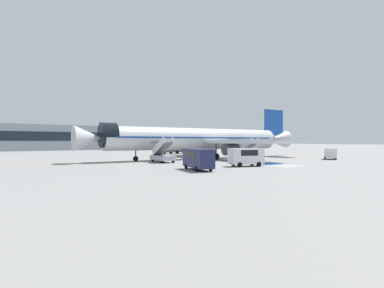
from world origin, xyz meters
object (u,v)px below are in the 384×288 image
(boarding_stairs_forward, at_px, (163,156))
(fuel_tanker, at_px, (172,147))
(boarding_stairs_aft, at_px, (248,154))
(service_van_2, at_px, (330,153))
(service_van_1, at_px, (198,158))
(terminal_building, at_px, (90,138))
(airliner, at_px, (201,139))
(service_van_0, at_px, (246,156))
(ground_crew_1, at_px, (195,156))
(ground_crew_0, at_px, (202,155))

(boarding_stairs_forward, relative_size, fuel_tanker, 0.54)
(boarding_stairs_aft, xyz_separation_m, service_van_2, (10.88, -10.17, 0.22))
(boarding_stairs_aft, bearing_deg, service_van_1, -146.01)
(terminal_building, bearing_deg, airliner, -93.79)
(service_van_0, bearing_deg, ground_crew_1, -160.76)
(ground_crew_0, bearing_deg, service_van_1, 161.13)
(fuel_tanker, xyz_separation_m, terminal_building, (-2.57, 54.35, 2.80))
(boarding_stairs_forward, height_order, terminal_building, terminal_building)
(boarding_stairs_aft, distance_m, ground_crew_0, 10.04)
(boarding_stairs_forward, distance_m, service_van_0, 13.84)
(fuel_tanker, height_order, service_van_1, fuel_tanker)
(boarding_stairs_aft, height_order, fuel_tanker, boarding_stairs_aft)
(terminal_building, bearing_deg, ground_crew_1, -97.67)
(fuel_tanker, distance_m, terminal_building, 54.48)
(service_van_2, distance_m, terminal_building, 91.97)
(airliner, distance_m, ground_crew_1, 8.59)
(boarding_stairs_aft, distance_m, service_van_2, 14.89)
(service_van_1, bearing_deg, terminal_building, -85.53)
(boarding_stairs_forward, bearing_deg, airliner, 23.60)
(boarding_stairs_forward, bearing_deg, ground_crew_1, -18.09)
(boarding_stairs_forward, distance_m, service_van_2, 30.92)
(service_van_1, bearing_deg, airliner, -114.33)
(service_van_2, distance_m, ground_crew_1, 25.67)
(service_van_0, bearing_deg, service_van_2, 112.79)
(airliner, height_order, boarding_stairs_forward, airliner)
(ground_crew_0, relative_size, terminal_building, 0.02)
(boarding_stairs_aft, bearing_deg, terminal_building, 97.03)
(fuel_tanker, distance_m, ground_crew_0, 27.13)
(boarding_stairs_forward, relative_size, terminal_building, 0.05)
(terminal_building, bearing_deg, service_van_2, -82.00)
(boarding_stairs_forward, height_order, service_van_1, boarding_stairs_forward)
(service_van_2, xyz_separation_m, ground_crew_0, (-20.80, 11.70, -0.24))
(service_van_0, bearing_deg, fuel_tanker, -179.76)
(fuel_tanker, distance_m, service_van_2, 38.07)
(fuel_tanker, height_order, ground_crew_0, fuel_tanker)
(service_van_0, bearing_deg, boarding_stairs_aft, 151.05)
(service_van_0, height_order, ground_crew_0, service_van_0)
(service_van_0, distance_m, service_van_2, 23.92)
(boarding_stairs_aft, xyz_separation_m, ground_crew_0, (-9.92, 1.53, -0.02))
(fuel_tanker, relative_size, ground_crew_1, 6.04)
(ground_crew_1, bearing_deg, service_van_2, -18.95)
(service_van_1, xyz_separation_m, terminal_building, (19.26, 92.25, 3.13))
(airliner, height_order, ground_crew_1, airliner)
(service_van_2, xyz_separation_m, terminal_building, (-12.79, 91.02, 3.35))
(airliner, distance_m, boarding_stairs_aft, 9.09)
(ground_crew_0, bearing_deg, service_van_2, -97.21)
(fuel_tanker, height_order, terminal_building, terminal_building)
(boarding_stairs_aft, height_order, service_van_0, boarding_stairs_aft)
(airliner, height_order, service_van_2, airliner)
(boarding_stairs_aft, xyz_separation_m, service_van_0, (-13.01, -11.28, 0.42))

